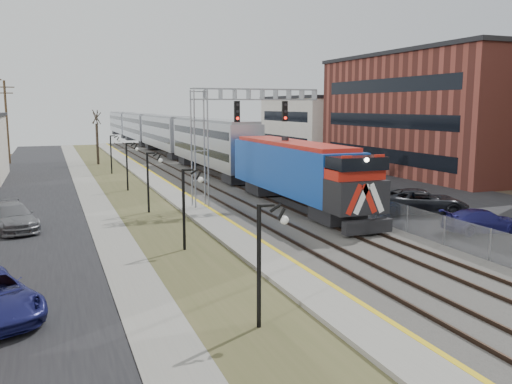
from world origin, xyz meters
TOP-DOWN VIEW (x-y plane):
  - street_west at (-11.50, 35.00)m, footprint 7.00×120.00m
  - sidewalk at (-7.00, 35.00)m, footprint 2.00×120.00m
  - grass_median at (-4.00, 35.00)m, footprint 4.00×120.00m
  - platform at (-1.00, 35.00)m, footprint 2.00×120.00m
  - ballast_bed at (4.00, 35.00)m, footprint 8.00×120.00m
  - parking_lot at (16.00, 35.00)m, footprint 16.00×120.00m
  - platform_edge at (-0.12, 35.00)m, footprint 0.24×120.00m
  - track_near at (2.00, 35.00)m, footprint 1.58×120.00m
  - track_far at (5.50, 35.00)m, footprint 1.58×120.00m
  - train at (5.50, 72.63)m, footprint 3.00×108.65m
  - signal_gantry at (1.22, 27.99)m, footprint 9.00×1.07m
  - lampposts at (-4.00, 18.29)m, footprint 0.14×62.14m
  - fence at (8.20, 35.00)m, footprint 0.04×120.00m
  - bare_trees at (-12.66, 38.91)m, footprint 12.30×42.30m
  - car_lot_c at (12.43, 21.27)m, footprint 6.46×4.84m
  - car_lot_d at (12.24, 15.72)m, footprint 4.74×2.60m
  - car_lot_e at (11.45, 30.20)m, footprint 5.18×3.60m
  - car_lot_f at (11.09, 35.44)m, footprint 4.03×1.52m
  - car_street_b at (-12.05, 25.75)m, footprint 3.32×5.47m

SIDE VIEW (x-z plane):
  - street_west at x=-11.50m, z-range 0.00..0.04m
  - parking_lot at x=16.00m, z-range 0.00..0.04m
  - grass_median at x=-4.00m, z-range 0.00..0.06m
  - sidewalk at x=-7.00m, z-range 0.00..0.08m
  - ballast_bed at x=4.00m, z-range 0.00..0.20m
  - platform at x=-1.00m, z-range 0.00..0.24m
  - platform_edge at x=-0.12m, z-range 0.24..0.25m
  - track_near at x=2.00m, z-range 0.20..0.35m
  - track_far at x=5.50m, z-range 0.20..0.35m
  - car_lot_d at x=12.24m, z-range 0.00..1.30m
  - car_lot_f at x=11.09m, z-range 0.00..1.31m
  - car_street_b at x=-12.05m, z-range 0.00..1.48m
  - fence at x=8.20m, z-range 0.00..1.60m
  - car_lot_c at x=12.43m, z-range 0.00..1.63m
  - car_lot_e at x=11.45m, z-range 0.00..1.64m
  - lampposts at x=-4.00m, z-range 0.00..4.00m
  - bare_trees at x=-12.66m, z-range -0.27..5.68m
  - train at x=5.50m, z-range 0.28..5.60m
  - signal_gantry at x=1.22m, z-range 1.51..9.66m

